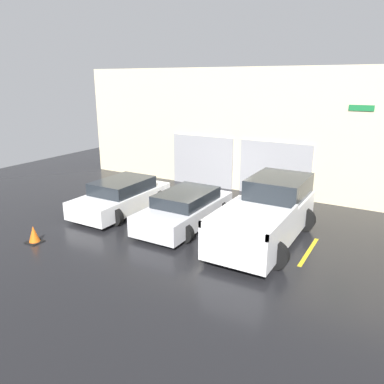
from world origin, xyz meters
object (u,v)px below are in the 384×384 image
sedan_white (122,196)px  traffic_cone (34,235)px  pickup_truck (267,214)px  sedan_side (185,209)px

sedan_white → traffic_cone: bearing=-97.2°
pickup_truck → traffic_cone: (-6.33, -4.01, -0.61)m
pickup_truck → sedan_side: (-2.93, -0.26, -0.28)m
traffic_cone → pickup_truck: bearing=32.3°
pickup_truck → sedan_side: pickup_truck is taller
traffic_cone → sedan_side: bearing=47.8°
sedan_side → pickup_truck: bearing=5.1°
sedan_white → traffic_cone: sedan_white is taller
pickup_truck → traffic_cone: 7.52m
sedan_side → traffic_cone: bearing=-132.2°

